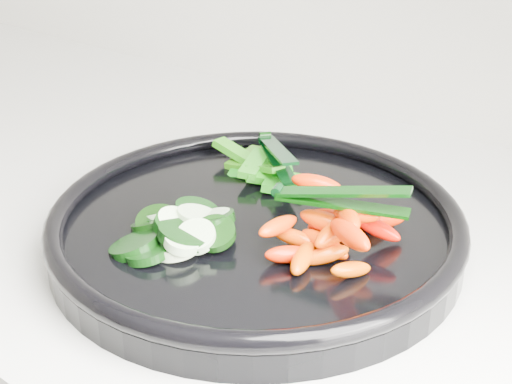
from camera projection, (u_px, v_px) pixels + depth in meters
The scene contains 6 objects.
veggie_tray at pixel (256, 226), 0.64m from camera, with size 0.38×0.38×0.04m.
cucumber_pile at pixel (178, 228), 0.61m from camera, with size 0.12×0.12×0.04m.
carrot_pile at pixel (336, 228), 0.59m from camera, with size 0.12×0.14×0.05m.
pepper_pile at pixel (264, 169), 0.73m from camera, with size 0.12×0.09×0.04m.
tong_carrot at pixel (338, 197), 0.58m from camera, with size 0.11×0.05×0.02m.
tong_pepper at pixel (276, 153), 0.72m from camera, with size 0.10×0.08×0.02m.
Camera 1 is at (0.34, 1.20, 1.27)m, focal length 50.00 mm.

